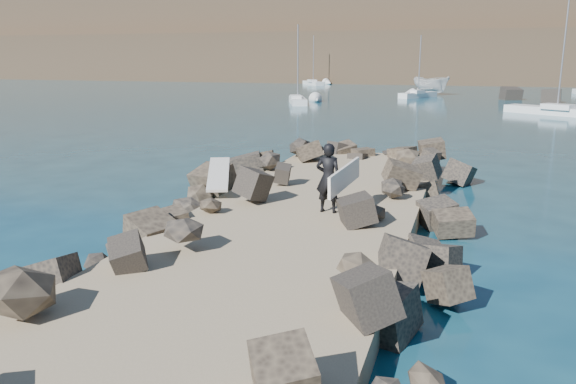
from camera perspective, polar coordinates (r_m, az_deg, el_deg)
name	(u,v)px	position (r m, az deg, el deg)	size (l,w,h in m)	color
ground	(299,238)	(15.27, 1.15, -4.65)	(800.00, 800.00, 0.00)	#0F384C
jetty	(275,250)	(13.37, -1.32, -5.96)	(6.00, 26.00, 0.60)	#8C7759
riprap_left	(176,226)	(14.89, -11.30, -3.38)	(2.60, 22.00, 1.00)	black
riprap_right	(402,248)	(13.18, 11.47, -5.62)	(2.60, 22.00, 1.00)	black
headland	(498,17)	(174.37, 20.57, 16.34)	(360.00, 140.00, 32.00)	#2D4919
surfboard_resting	(219,177)	(17.99, -7.06, 1.48)	(0.64, 2.57, 0.09)	silver
boat_imported	(431,85)	(78.69, 14.35, 10.48)	(2.38, 6.32, 2.44)	silver
surfer_with_board	(331,178)	(15.31, 4.35, 1.44)	(0.99, 2.37, 1.92)	black
sailboat_a	(297,101)	(60.30, 0.97, 9.28)	(3.83, 6.92, 8.26)	silver
sailboat_e	(313,83)	(103.39, 2.57, 11.01)	(5.49, 6.91, 8.78)	silver
sailboat_c	(557,111)	(53.48, 25.65, 7.43)	(8.39, 6.47, 10.41)	silver
sailboat_b	(418,95)	(71.50, 13.06, 9.59)	(4.33, 6.02, 7.56)	silver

